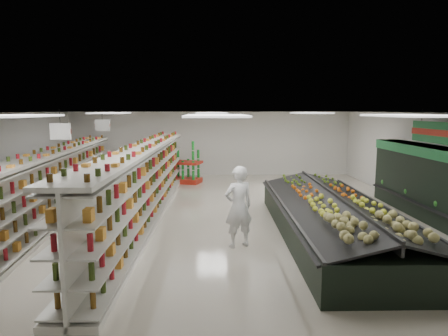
{
  "coord_description": "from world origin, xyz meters",
  "views": [
    {
      "loc": [
        -0.17,
        -12.05,
        3.27
      ],
      "look_at": [
        0.38,
        0.96,
        1.38
      ],
      "focal_mm": 32.0,
      "sensor_mm": 36.0,
      "label": 1
    }
  ],
  "objects_px": {
    "gondola_center": "(145,186)",
    "produce_island": "(334,217)",
    "soda_endcap": "(186,164)",
    "shopper_background": "(143,169)",
    "shopper_main": "(238,207)",
    "gondola_left": "(58,185)"
  },
  "relations": [
    {
      "from": "gondola_center",
      "to": "produce_island",
      "type": "relative_size",
      "value": 1.63
    },
    {
      "from": "soda_endcap",
      "to": "gondola_center",
      "type": "bearing_deg",
      "value": -98.49
    },
    {
      "from": "gondola_center",
      "to": "soda_endcap",
      "type": "bearing_deg",
      "value": 83.31
    },
    {
      "from": "produce_island",
      "to": "shopper_background",
      "type": "height_order",
      "value": "shopper_background"
    },
    {
      "from": "produce_island",
      "to": "shopper_main",
      "type": "height_order",
      "value": "shopper_main"
    },
    {
      "from": "produce_island",
      "to": "shopper_background",
      "type": "bearing_deg",
      "value": 132.58
    },
    {
      "from": "gondola_left",
      "to": "soda_endcap",
      "type": "height_order",
      "value": "gondola_left"
    },
    {
      "from": "produce_island",
      "to": "shopper_background",
      "type": "xyz_separation_m",
      "value": [
        -5.9,
        6.42,
        0.34
      ]
    },
    {
      "from": "produce_island",
      "to": "shopper_main",
      "type": "xyz_separation_m",
      "value": [
        -2.53,
        -0.66,
        0.46
      ]
    },
    {
      "from": "gondola_left",
      "to": "soda_endcap",
      "type": "relative_size",
      "value": 6.74
    },
    {
      "from": "gondola_center",
      "to": "gondola_left",
      "type": "bearing_deg",
      "value": 169.65
    },
    {
      "from": "gondola_left",
      "to": "produce_island",
      "type": "height_order",
      "value": "gondola_left"
    },
    {
      "from": "gondola_left",
      "to": "shopper_main",
      "type": "bearing_deg",
      "value": -33.77
    },
    {
      "from": "gondola_center",
      "to": "soda_endcap",
      "type": "relative_size",
      "value": 7.25
    },
    {
      "from": "soda_endcap",
      "to": "produce_island",
      "type": "bearing_deg",
      "value": -61.93
    },
    {
      "from": "gondola_left",
      "to": "soda_endcap",
      "type": "xyz_separation_m",
      "value": [
        3.69,
        5.41,
        -0.09
      ]
    },
    {
      "from": "produce_island",
      "to": "soda_endcap",
      "type": "height_order",
      "value": "soda_endcap"
    },
    {
      "from": "soda_endcap",
      "to": "shopper_main",
      "type": "height_order",
      "value": "shopper_main"
    },
    {
      "from": "shopper_background",
      "to": "gondola_center",
      "type": "bearing_deg",
      "value": -145.14
    },
    {
      "from": "gondola_center",
      "to": "shopper_main",
      "type": "distance_m",
      "value": 3.71
    },
    {
      "from": "soda_endcap",
      "to": "shopper_main",
      "type": "relative_size",
      "value": 0.89
    },
    {
      "from": "shopper_main",
      "to": "shopper_background",
      "type": "relative_size",
      "value": 1.13
    }
  ]
}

